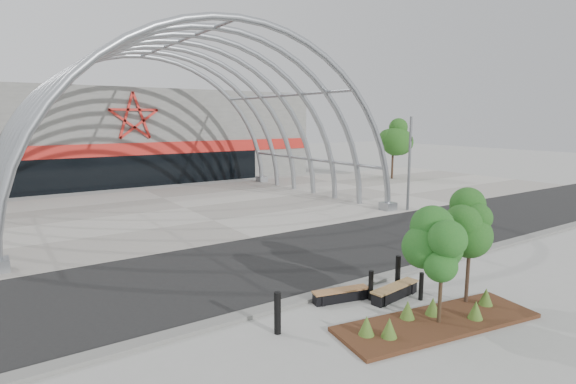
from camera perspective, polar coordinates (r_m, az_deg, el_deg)
name	(u,v)px	position (r m, az deg, el deg)	size (l,w,h in m)	color
ground	(354,283)	(15.68, 8.35, -11.41)	(140.00, 140.00, 0.00)	#9E9E99
road	(295,257)	(18.26, 0.88, -8.26)	(140.00, 7.00, 0.02)	black
forecourt	(185,208)	(28.64, -12.95, -2.00)	(60.00, 17.00, 0.04)	gray
kerb	(359,284)	(15.49, 8.99, -11.46)	(60.00, 0.50, 0.12)	slate
arena_building	(113,135)	(45.37, -21.38, 6.74)	(34.00, 15.24, 8.00)	slate
vault_canopy	(185,208)	(28.65, -12.95, -2.01)	(20.80, 15.80, 20.36)	#959A9F
planting_bed	(435,319)	(13.26, 18.16, -15.09)	(6.05, 2.73, 0.62)	#3A1C12
signal_pole	(409,162)	(27.72, 15.16, 3.66)	(0.39, 0.79, 5.64)	slate
street_tree_0	(443,243)	(12.48, 19.09, -6.16)	(1.41, 1.41, 3.21)	black
street_tree_1	(471,229)	(14.14, 22.17, -4.42)	(1.37, 1.37, 3.25)	black
bench_0	(341,295)	(14.16, 6.73, -12.90)	(1.85, 0.80, 0.38)	black
bench_1	(395,292)	(14.65, 13.40, -12.26)	(1.99, 0.68, 0.41)	black
bollard_0	(278,313)	(11.99, -1.34, -15.11)	(0.18, 0.18, 1.13)	black
bollard_1	(371,285)	(14.28, 10.47, -11.59)	(0.15, 0.15, 0.93)	black
bollard_2	(398,272)	(15.45, 13.78, -9.79)	(0.17, 0.17, 1.07)	black
bollard_3	(421,286)	(14.65, 16.55, -11.41)	(0.14, 0.14, 0.87)	black
bollard_4	(432,246)	(18.99, 17.84, -6.59)	(0.15, 0.15, 0.93)	black
bg_tree_1	(394,133)	(42.29, 13.26, 7.34)	(2.70, 2.70, 5.91)	black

